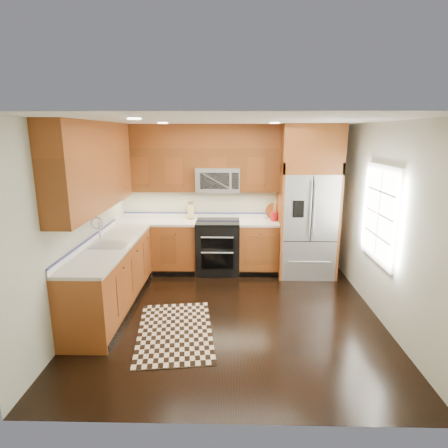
{
  "coord_description": "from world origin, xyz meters",
  "views": [
    {
      "loc": [
        0.0,
        -4.73,
        2.45
      ],
      "look_at": [
        -0.12,
        0.6,
        1.15
      ],
      "focal_mm": 30.0,
      "sensor_mm": 36.0,
      "label": 1
    }
  ],
  "objects_px": {
    "range": "(218,247)",
    "knife_block": "(191,211)",
    "refrigerator": "(308,202)",
    "rug": "(175,331)",
    "utensil_crock": "(274,214)"
  },
  "relations": [
    {
      "from": "range",
      "to": "knife_block",
      "type": "bearing_deg",
      "value": 154.91
    },
    {
      "from": "refrigerator",
      "to": "knife_block",
      "type": "height_order",
      "value": "refrigerator"
    },
    {
      "from": "rug",
      "to": "knife_block",
      "type": "relative_size",
      "value": 4.93
    },
    {
      "from": "refrigerator",
      "to": "knife_block",
      "type": "xyz_separation_m",
      "value": [
        -2.05,
        0.27,
        -0.24
      ]
    },
    {
      "from": "refrigerator",
      "to": "rug",
      "type": "relative_size",
      "value": 1.69
    },
    {
      "from": "knife_block",
      "to": "utensil_crock",
      "type": "xyz_separation_m",
      "value": [
        1.5,
        -0.18,
        -0.01
      ]
    },
    {
      "from": "knife_block",
      "to": "refrigerator",
      "type": "bearing_deg",
      "value": -7.58
    },
    {
      "from": "refrigerator",
      "to": "knife_block",
      "type": "relative_size",
      "value": 8.35
    },
    {
      "from": "refrigerator",
      "to": "rug",
      "type": "height_order",
      "value": "refrigerator"
    },
    {
      "from": "refrigerator",
      "to": "range",
      "type": "bearing_deg",
      "value": 178.6
    },
    {
      "from": "range",
      "to": "knife_block",
      "type": "relative_size",
      "value": 3.03
    },
    {
      "from": "refrigerator",
      "to": "utensil_crock",
      "type": "relative_size",
      "value": 7.51
    },
    {
      "from": "range",
      "to": "utensil_crock",
      "type": "bearing_deg",
      "value": 3.43
    },
    {
      "from": "refrigerator",
      "to": "utensil_crock",
      "type": "xyz_separation_m",
      "value": [
        -0.56,
        0.1,
        -0.24
      ]
    },
    {
      "from": "rug",
      "to": "utensil_crock",
      "type": "distance_m",
      "value": 2.83
    }
  ]
}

